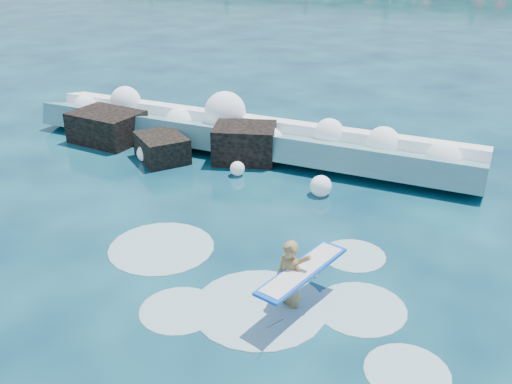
# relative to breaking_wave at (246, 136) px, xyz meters

# --- Properties ---
(ground) EXTENTS (200.00, 200.00, 0.00)m
(ground) POSITION_rel_breaking_wave_xyz_m (1.46, -7.68, -0.51)
(ground) COLOR #071F39
(ground) RESTS_ON ground
(breaking_wave) EXTENTS (17.01, 2.69, 1.47)m
(breaking_wave) POSITION_rel_breaking_wave_xyz_m (0.00, 0.00, 0.00)
(breaking_wave) COLOR teal
(breaking_wave) RESTS_ON ground
(rock_cluster) EXTENTS (8.34, 3.51, 1.49)m
(rock_cluster) POSITION_rel_breaking_wave_xyz_m (-2.67, -1.39, -0.04)
(rock_cluster) COLOR black
(rock_cluster) RESTS_ON ground
(surfer_with_board) EXTENTS (1.31, 3.07, 1.94)m
(surfer_with_board) POSITION_rel_breaking_wave_xyz_m (5.07, -8.48, 0.21)
(surfer_with_board) COLOR #9A7A48
(surfer_with_board) RESTS_ON ground
(wave_spray) EXTENTS (15.22, 4.01, 2.10)m
(wave_spray) POSITION_rel_breaking_wave_xyz_m (-0.07, -0.08, 0.48)
(wave_spray) COLOR white
(wave_spray) RESTS_ON ground
(surf_foam) EXTENTS (8.95, 5.51, 0.15)m
(surf_foam) POSITION_rel_breaking_wave_xyz_m (3.84, -8.20, -0.51)
(surf_foam) COLOR silver
(surf_foam) RESTS_ON ground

